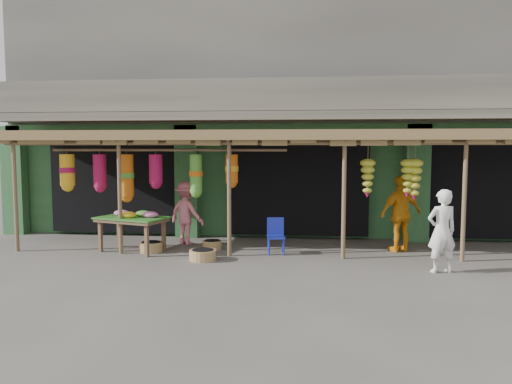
# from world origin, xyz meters

# --- Properties ---
(ground) EXTENTS (80.00, 80.00, 0.00)m
(ground) POSITION_xyz_m (0.00, 0.00, 0.00)
(ground) COLOR #514C47
(ground) RESTS_ON ground
(building) EXTENTS (16.40, 6.80, 7.00)m
(building) POSITION_xyz_m (-0.00, 4.87, 3.37)
(building) COLOR gray
(building) RESTS_ON ground
(awning) EXTENTS (14.00, 2.70, 2.79)m
(awning) POSITION_xyz_m (-0.17, 0.80, 2.58)
(awning) COLOR brown
(awning) RESTS_ON ground
(flower_table) EXTENTS (1.78, 1.37, 0.94)m
(flower_table) POSITION_xyz_m (-3.79, 0.06, 0.76)
(flower_table) COLOR brown
(flower_table) RESTS_ON ground
(blue_chair) EXTENTS (0.44, 0.44, 0.81)m
(blue_chair) POSITION_xyz_m (-0.49, 0.19, 0.45)
(blue_chair) COLOR #18239D
(blue_chair) RESTS_ON ground
(basket_left) EXTENTS (0.71, 0.71, 0.22)m
(basket_left) POSITION_xyz_m (-3.37, 0.04, 0.11)
(basket_left) COLOR #9B7646
(basket_left) RESTS_ON ground
(basket_mid) EXTENTS (0.76, 0.76, 0.22)m
(basket_mid) POSITION_xyz_m (-2.00, -0.68, 0.11)
(basket_mid) COLOR olive
(basket_mid) RESTS_ON ground
(basket_right) EXTENTS (0.46, 0.46, 0.21)m
(basket_right) POSITION_xyz_m (-2.02, 0.48, 0.10)
(basket_right) COLOR olive
(basket_right) RESTS_ON ground
(person_front) EXTENTS (0.67, 0.53, 1.62)m
(person_front) POSITION_xyz_m (2.80, -1.21, 0.81)
(person_front) COLOR white
(person_front) RESTS_ON ground
(person_vendor) EXTENTS (1.13, 0.84, 1.78)m
(person_vendor) POSITION_xyz_m (2.37, 0.68, 0.89)
(person_vendor) COLOR orange
(person_vendor) RESTS_ON ground
(person_shopper) EXTENTS (1.17, 1.01, 1.58)m
(person_shopper) POSITION_xyz_m (-2.77, 1.05, 0.79)
(person_shopper) COLOR #D8727F
(person_shopper) RESTS_ON ground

